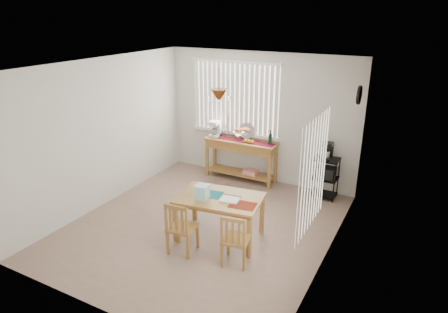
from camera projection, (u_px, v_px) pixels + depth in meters
The scene contains 10 objects.
ground at pixel (203, 226), 6.57m from camera, with size 4.00×4.50×0.01m, color #8F7260.
room_shell at pixel (202, 126), 5.99m from camera, with size 4.20×4.70×2.70m.
sideboard at pixel (241, 150), 8.14m from camera, with size 1.51×0.42×0.85m.
sideboard_items at pixel (231, 132), 8.14m from camera, with size 1.43×0.36×0.65m.
wire_cart at pixel (325, 174), 7.41m from camera, with size 0.46×0.36×0.78m.
cart_items at pixel (328, 151), 7.26m from camera, with size 0.18×0.22×0.32m.
dining_table at pixel (220, 202), 6.05m from camera, with size 1.37×0.99×0.68m.
table_items at pixel (209, 194), 5.94m from camera, with size 1.02×0.45×0.22m.
chair_left at pixel (181, 228), 5.71m from camera, with size 0.42×0.42×0.82m.
chair_right at pixel (235, 240), 5.45m from camera, with size 0.42×0.42×0.79m.
Camera 1 is at (3.02, -4.92, 3.35)m, focal length 32.00 mm.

